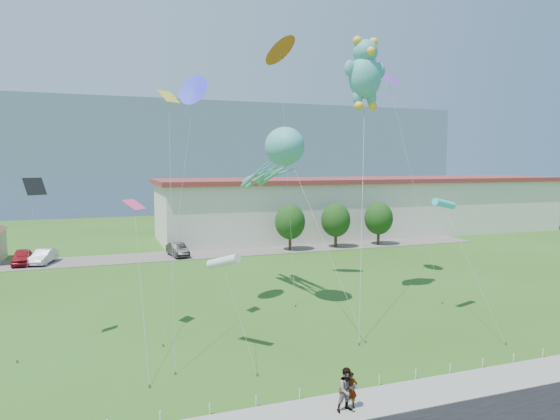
% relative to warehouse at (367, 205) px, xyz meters
% --- Properties ---
extents(ground, '(160.00, 160.00, 0.00)m').
position_rel_warehouse_xyz_m(ground, '(-26.00, -44.00, -4.12)').
color(ground, '#315417').
rests_on(ground, ground).
extents(sidewalk, '(80.00, 2.50, 0.10)m').
position_rel_warehouse_xyz_m(sidewalk, '(-26.00, -46.75, -4.07)').
color(sidewalk, gray).
rests_on(sidewalk, ground).
extents(parking_strip, '(70.00, 6.00, 0.06)m').
position_rel_warehouse_xyz_m(parking_strip, '(-26.00, -9.00, -4.09)').
color(parking_strip, '#59544C').
rests_on(parking_strip, ground).
extents(hill_ridge, '(160.00, 50.00, 25.00)m').
position_rel_warehouse_xyz_m(hill_ridge, '(-26.00, 76.00, 8.38)').
color(hill_ridge, slate).
rests_on(hill_ridge, ground).
extents(warehouse, '(61.00, 15.00, 8.20)m').
position_rel_warehouse_xyz_m(warehouse, '(0.00, 0.00, 0.00)').
color(warehouse, beige).
rests_on(warehouse, ground).
extents(rope_fence, '(26.05, 0.05, 0.50)m').
position_rel_warehouse_xyz_m(rope_fence, '(-26.00, -45.30, -3.87)').
color(rope_fence, white).
rests_on(rope_fence, ground).
extents(tree_near, '(3.60, 3.60, 5.47)m').
position_rel_warehouse_xyz_m(tree_near, '(-16.00, -10.00, -0.74)').
color(tree_near, '#3F2B19').
rests_on(tree_near, ground).
extents(tree_mid, '(3.60, 3.60, 5.47)m').
position_rel_warehouse_xyz_m(tree_mid, '(-10.00, -10.00, -0.74)').
color(tree_mid, '#3F2B19').
rests_on(tree_mid, ground).
extents(tree_far, '(3.60, 3.60, 5.47)m').
position_rel_warehouse_xyz_m(tree_far, '(-4.00, -10.00, -0.74)').
color(tree_far, '#3F2B19').
rests_on(tree_far, ground).
extents(pedestrian_left, '(0.60, 0.42, 1.56)m').
position_rel_warehouse_xyz_m(pedestrian_left, '(-27.36, -46.94, -3.25)').
color(pedestrian_left, gray).
rests_on(pedestrian_left, sidewalk).
extents(pedestrian_right, '(0.94, 0.76, 1.84)m').
position_rel_warehouse_xyz_m(pedestrian_right, '(-27.62, -47.11, -3.10)').
color(pedestrian_right, gray).
rests_on(pedestrian_right, sidewalk).
extents(parked_car_red, '(2.03, 4.63, 1.55)m').
position_rel_warehouse_xyz_m(parked_car_red, '(-44.75, -8.83, -3.29)').
color(parked_car_red, maroon).
rests_on(parked_car_red, parking_strip).
extents(parked_car_silver, '(2.66, 4.69, 1.46)m').
position_rel_warehouse_xyz_m(parked_car_silver, '(-42.77, -8.96, -3.33)').
color(parked_car_silver, '#A9A8AF').
rests_on(parked_car_silver, parking_strip).
extents(parked_car_black, '(2.18, 4.54, 1.44)m').
position_rel_warehouse_xyz_m(parked_car_black, '(-29.18, -9.55, -3.35)').
color(parked_car_black, black).
rests_on(parked_car_black, parking_strip).
extents(octopus_kite, '(3.33, 15.82, 12.87)m').
position_rel_warehouse_xyz_m(octopus_kite, '(-24.78, -30.41, 6.53)').
color(octopus_kite, teal).
rests_on(octopus_kite, ground).
extents(teddy_bear_kite, '(6.99, 10.29, 19.68)m').
position_rel_warehouse_xyz_m(teddy_bear_kite, '(-18.14, -31.24, 13.00)').
color(teddy_bear_kite, teal).
rests_on(teddy_bear_kite, ground).
extents(small_kite_cyan, '(0.73, 7.54, 8.03)m').
position_rel_warehouse_xyz_m(small_kite_cyan, '(-15.03, -36.85, 3.41)').
color(small_kite_cyan, '#32D5E4').
rests_on(small_kite_cyan, ground).
extents(small_kite_black, '(1.59, 3.35, 9.48)m').
position_rel_warehouse_xyz_m(small_kite_black, '(-40.52, -34.25, 4.04)').
color(small_kite_black, black).
rests_on(small_kite_black, ground).
extents(small_kite_pink, '(1.29, 9.10, 8.27)m').
position_rel_warehouse_xyz_m(small_kite_pink, '(-35.09, -34.46, 2.86)').
color(small_kite_pink, '#F73674').
rests_on(small_kite_pink, ground).
extents(small_kite_blue, '(4.02, 7.05, 16.01)m').
position_rel_warehouse_xyz_m(small_kite_blue, '(-30.92, -30.65, 10.86)').
color(small_kite_blue, '#282DE6').
rests_on(small_kite_blue, ground).
extents(small_kite_orange, '(2.15, 7.33, 20.23)m').
position_rel_warehouse_xyz_m(small_kite_orange, '(-22.83, -25.62, 14.91)').
color(small_kite_orange, '#CB5416').
rests_on(small_kite_orange, ground).
extents(small_kite_yellow, '(1.55, 7.66, 14.75)m').
position_rel_warehouse_xyz_m(small_kite_yellow, '(-33.06, -34.81, 8.33)').
color(small_kite_yellow, gold).
rests_on(small_kite_yellow, ground).
extents(small_kite_purple, '(1.80, 9.06, 18.48)m').
position_rel_warehouse_xyz_m(small_kite_purple, '(-13.33, -26.88, 13.22)').
color(small_kite_purple, purple).
rests_on(small_kite_purple, ground).
extents(small_kite_white, '(1.03, 5.00, 5.44)m').
position_rel_warehouse_xyz_m(small_kite_white, '(-30.78, -38.60, 0.85)').
color(small_kite_white, silver).
rests_on(small_kite_white, ground).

